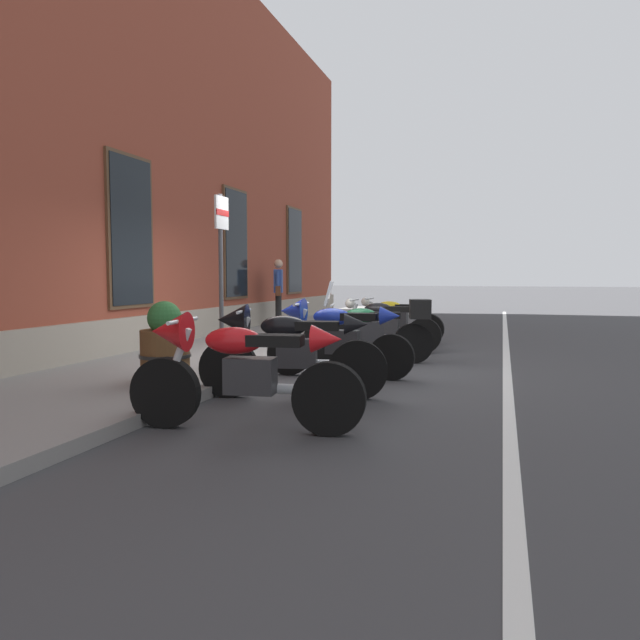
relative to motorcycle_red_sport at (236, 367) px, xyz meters
The scene contains 12 objects.
ground_plane 3.85m from the motorcycle_red_sport, 13.24° to the left, with size 140.00×140.00×0.00m, color #38383A.
sidewalk 4.37m from the motorcycle_red_sport, 31.40° to the left, with size 29.98×2.78×0.13m, color slate.
lane_stripe 4.41m from the motorcycle_red_sport, 32.17° to the right, with size 29.98×0.12×0.01m, color silver.
motorcycle_red_sport is the anchor object (origin of this frame).
motorcycle_black_sport 1.45m from the motorcycle_red_sport, ahead, with size 0.71×2.11×1.06m.
motorcycle_blue_sport 2.93m from the motorcycle_red_sport, ahead, with size 0.62×2.04×1.07m.
motorcycle_green_touring 4.42m from the motorcycle_red_sport, ahead, with size 0.81×2.06×1.30m.
motorcycle_black_naked 5.83m from the motorcycle_red_sport, ahead, with size 0.62×2.08×0.96m.
motorcycle_yellow_naked 7.20m from the motorcycle_red_sport, ahead, with size 0.62×2.03×0.93m.
pedestrian_blue_top 9.66m from the motorcycle_red_sport, 18.94° to the left, with size 0.64×0.33×1.65m.
parking_sign 3.11m from the motorcycle_red_sport, 28.86° to the left, with size 0.36×0.07×2.34m.
barrel_planter 2.08m from the motorcycle_red_sport, 48.82° to the left, with size 0.60×0.60×0.95m.
Camera 1 is at (-8.42, -3.11, 1.38)m, focal length 33.18 mm.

